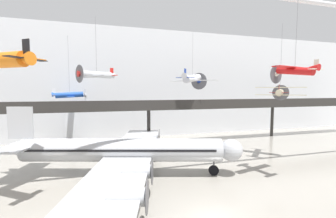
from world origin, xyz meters
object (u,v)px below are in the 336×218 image
suspended_plane_silver_racer (97,75)px  airliner_silver_main (122,151)px  suspended_plane_blue_trainer (70,95)px  suspended_plane_red_highwing (295,70)px  suspended_plane_white_twin (192,79)px  suspended_plane_cream_biplane (280,92)px

suspended_plane_silver_racer → airliner_silver_main: bearing=87.2°
suspended_plane_blue_trainer → suspended_plane_red_highwing: 38.58m
airliner_silver_main → suspended_plane_white_twin: size_ratio=3.41×
suspended_plane_cream_biplane → suspended_plane_blue_trainer: suspended_plane_cream_biplane is taller
airliner_silver_main → suspended_plane_silver_racer: (-3.02, 5.98, 10.07)m
suspended_plane_white_twin → suspended_plane_silver_racer: bearing=149.0°
suspended_plane_cream_biplane → suspended_plane_silver_racer: (-28.21, 5.17, 2.57)m
airliner_silver_main → suspended_plane_white_twin: 20.12m
suspended_plane_red_highwing → suspended_plane_blue_trainer: bearing=33.8°
suspended_plane_cream_biplane → suspended_plane_blue_trainer: 38.16m
suspended_plane_blue_trainer → suspended_plane_red_highwing: bearing=-46.0°
suspended_plane_white_twin → suspended_plane_blue_trainer: 24.17m
suspended_plane_white_twin → suspended_plane_cream_biplane: (11.19, -9.64, -2.50)m
suspended_plane_silver_racer → suspended_plane_blue_trainer: (-5.48, 12.74, -3.19)m
suspended_plane_silver_racer → suspended_plane_cream_biplane: bearing=140.0°
suspended_plane_white_twin → suspended_plane_blue_trainer: suspended_plane_white_twin is taller
airliner_silver_main → suspended_plane_white_twin: suspended_plane_white_twin is taller
airliner_silver_main → suspended_plane_blue_trainer: suspended_plane_blue_trainer is taller
suspended_plane_white_twin → suspended_plane_silver_racer: suspended_plane_silver_racer is taller
suspended_plane_white_twin → suspended_plane_red_highwing: bearing=-117.3°
airliner_silver_main → suspended_plane_red_highwing: 23.44m
airliner_silver_main → suspended_plane_blue_trainer: 21.69m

